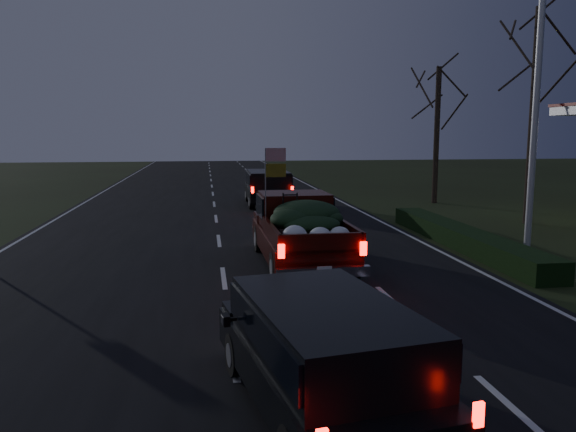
{
  "coord_description": "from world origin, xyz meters",
  "views": [
    {
      "loc": [
        -0.39,
        -13.93,
        3.66
      ],
      "look_at": [
        1.91,
        1.8,
        1.3
      ],
      "focal_mm": 35.0,
      "sensor_mm": 36.0,
      "label": 1
    }
  ],
  "objects_px": {
    "light_pole": "(538,71)",
    "pickup_truck": "(300,226)",
    "lead_suv": "(268,184)",
    "rear_suv": "(324,345)"
  },
  "relations": [
    {
      "from": "lead_suv",
      "to": "rear_suv",
      "type": "xyz_separation_m",
      "value": [
        -1.65,
        -21.44,
        -0.12
      ]
    },
    {
      "from": "lead_suv",
      "to": "rear_suv",
      "type": "height_order",
      "value": "lead_suv"
    },
    {
      "from": "light_pole",
      "to": "pickup_truck",
      "type": "height_order",
      "value": "light_pole"
    },
    {
      "from": "pickup_truck",
      "to": "lead_suv",
      "type": "xyz_separation_m",
      "value": [
        0.53,
        12.97,
        -0.01
      ]
    },
    {
      "from": "lead_suv",
      "to": "rear_suv",
      "type": "distance_m",
      "value": 21.5
    },
    {
      "from": "rear_suv",
      "to": "lead_suv",
      "type": "bearing_deg",
      "value": 76.19
    },
    {
      "from": "light_pole",
      "to": "pickup_truck",
      "type": "bearing_deg",
      "value": -174.37
    },
    {
      "from": "pickup_truck",
      "to": "light_pole",
      "type": "bearing_deg",
      "value": 4.8
    },
    {
      "from": "light_pole",
      "to": "rear_suv",
      "type": "relative_size",
      "value": 1.98
    },
    {
      "from": "light_pole",
      "to": "pickup_truck",
      "type": "relative_size",
      "value": 1.64
    }
  ]
}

